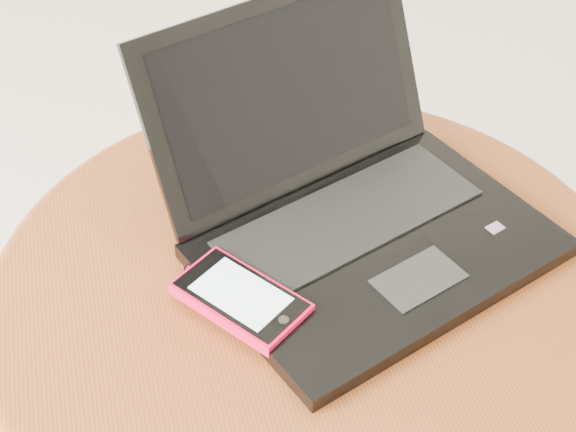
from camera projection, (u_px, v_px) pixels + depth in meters
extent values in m
cylinder|color=brown|center=(309.00, 430.00, 1.06)|extent=(0.11, 0.11, 0.47)
cylinder|color=#65330F|center=(313.00, 289.00, 0.90)|extent=(0.63, 0.63, 0.03)
torus|color=#65330F|center=(313.00, 289.00, 0.90)|extent=(0.67, 0.67, 0.03)
cube|color=black|center=(378.00, 250.00, 0.90)|extent=(0.41, 0.35, 0.02)
cube|color=black|center=(350.00, 217.00, 0.93)|extent=(0.30, 0.20, 0.00)
cube|color=black|center=(419.00, 279.00, 0.86)|extent=(0.10, 0.08, 0.00)
cube|color=red|center=(495.00, 228.00, 0.91)|extent=(0.02, 0.02, 0.00)
cube|color=black|center=(288.00, 93.00, 0.93)|extent=(0.34, 0.20, 0.20)
cube|color=black|center=(291.00, 93.00, 0.93)|extent=(0.30, 0.17, 0.16)
cube|color=black|center=(247.00, 269.00, 0.89)|extent=(0.12, 0.11, 0.01)
cube|color=#B40A41|center=(202.00, 251.00, 0.90)|extent=(0.04, 0.05, 0.00)
cube|color=red|center=(241.00, 299.00, 0.84)|extent=(0.13, 0.14, 0.01)
cube|color=black|center=(241.00, 294.00, 0.84)|extent=(0.12, 0.13, 0.00)
cube|color=silver|center=(241.00, 293.00, 0.84)|extent=(0.10, 0.10, 0.00)
cylinder|color=black|center=(284.00, 320.00, 0.81)|extent=(0.01, 0.01, 0.00)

